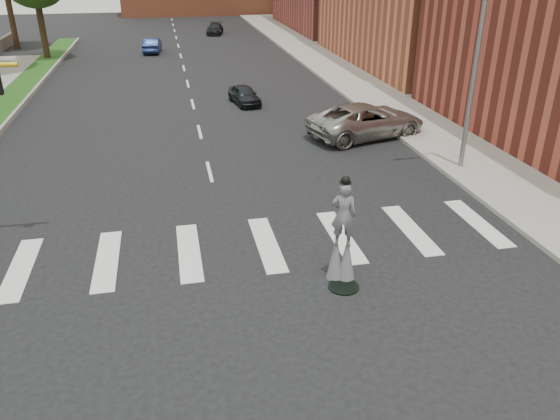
{
  "coord_description": "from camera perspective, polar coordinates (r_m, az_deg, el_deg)",
  "views": [
    {
      "loc": [
        -1.53,
        -14.69,
        8.85
      ],
      "look_at": [
        1.53,
        0.0,
        1.7
      ],
      "focal_mm": 35.0,
      "sensor_mm": 36.0,
      "label": 1
    }
  ],
  "objects": [
    {
      "name": "car_far",
      "position": [
        67.24,
        -6.81,
        18.28
      ],
      "size": [
        2.51,
        4.44,
        1.21
      ],
      "primitive_type": "imported",
      "rotation": [
        0.0,
        0.0,
        -0.2
      ],
      "color": "black",
      "rests_on": "ground"
    },
    {
      "name": "car_mid",
      "position": [
        55.62,
        -13.2,
        16.41
      ],
      "size": [
        1.84,
        4.24,
        1.36
      ],
      "primitive_type": "imported",
      "rotation": [
        0.0,
        0.0,
        3.04
      ],
      "color": "navy",
      "rests_on": "ground"
    },
    {
      "name": "stilt_performer",
      "position": [
        15.84,
        6.54,
        -2.87
      ],
      "size": [
        0.84,
        0.71,
        3.28
      ],
      "rotation": [
        0.0,
        0.0,
        2.74
      ],
      "color": "black",
      "rests_on": "ground"
    },
    {
      "name": "suv_crossing",
      "position": [
        29.06,
        9.03,
        9.23
      ],
      "size": [
        6.78,
        4.38,
        1.74
      ],
      "primitive_type": "imported",
      "rotation": [
        0.0,
        0.0,
        1.83
      ],
      "color": "#A19E98",
      "rests_on": "ground"
    },
    {
      "name": "car_near",
      "position": [
        35.35,
        -3.74,
        11.92
      ],
      "size": [
        1.96,
        3.62,
        1.17
      ],
      "primitive_type": "imported",
      "rotation": [
        0.0,
        0.0,
        0.18
      ],
      "color": "black",
      "rests_on": "ground"
    },
    {
      "name": "manhole",
      "position": [
        16.11,
        6.66,
        -7.96
      ],
      "size": [
        0.9,
        0.9,
        0.04
      ],
      "primitive_type": "cylinder",
      "color": "black",
      "rests_on": "ground"
    },
    {
      "name": "streetlight",
      "position": [
        24.45,
        19.66,
        14.77
      ],
      "size": [
        2.05,
        0.2,
        9.0
      ],
      "color": "slate",
      "rests_on": "ground"
    },
    {
      "name": "sidewalk_right",
      "position": [
        42.99,
        7.77,
        13.51
      ],
      "size": [
        5.0,
        90.0,
        0.18
      ],
      "primitive_type": "cube",
      "color": "gray",
      "rests_on": "ground"
    },
    {
      "name": "ground_plane",
      "position": [
        17.22,
        -5.01,
        -5.56
      ],
      "size": [
        160.0,
        160.0,
        0.0
      ],
      "primitive_type": "plane",
      "color": "black",
      "rests_on": "ground"
    },
    {
      "name": "median_curb",
      "position": [
        36.86,
        -25.74,
        9.32
      ],
      "size": [
        0.2,
        60.0,
        0.28
      ],
      "primitive_type": "cube",
      "color": "gray",
      "rests_on": "ground"
    }
  ]
}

